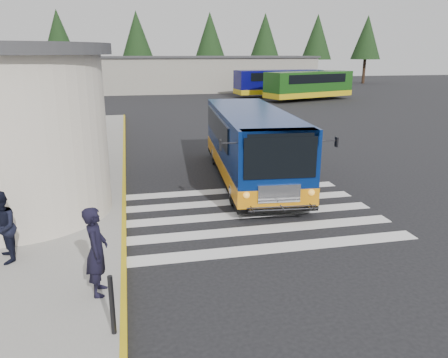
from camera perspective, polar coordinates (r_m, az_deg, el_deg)
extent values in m
plane|color=black|center=(14.04, 3.85, -3.40)|extent=(140.00, 140.00, 0.00)
cube|color=gold|center=(17.32, -12.92, 0.33)|extent=(0.12, 34.00, 0.16)
cylinder|color=beige|center=(13.77, -25.94, 4.95)|extent=(5.20, 5.20, 4.50)
cylinder|color=#38383A|center=(13.58, -27.23, 14.90)|extent=(5.80, 5.80, 0.30)
cube|color=black|center=(18.23, -20.81, 4.25)|extent=(0.08, 1.20, 2.20)
cube|color=#38383A|center=(17.96, -19.71, 8.41)|extent=(1.20, 1.80, 0.12)
cube|color=silver|center=(11.08, 5.98, -9.01)|extent=(8.00, 0.55, 0.01)
cube|color=silver|center=(12.12, 4.20, -6.66)|extent=(8.00, 0.55, 0.01)
cube|color=silver|center=(13.19, 2.72, -4.68)|extent=(8.00, 0.55, 0.01)
cube|color=silver|center=(14.28, 1.48, -3.00)|extent=(8.00, 0.55, 0.01)
cube|color=silver|center=(15.39, 0.41, -1.55)|extent=(8.00, 0.55, 0.01)
cube|color=gray|center=(55.61, -2.32, 13.49)|extent=(26.00, 8.00, 4.00)
cube|color=#38383A|center=(55.55, -2.35, 15.65)|extent=(26.40, 8.40, 0.20)
cylinder|color=black|center=(63.29, -20.37, 12.68)|extent=(0.44, 0.44, 3.60)
cone|color=black|center=(63.26, -20.83, 17.18)|extent=(4.40, 4.40, 6.40)
cylinder|color=black|center=(62.77, -11.06, 13.34)|extent=(0.44, 0.44, 3.60)
cone|color=black|center=(62.74, -11.32, 17.90)|extent=(4.40, 4.40, 6.40)
cylinder|color=black|center=(63.84, -1.80, 13.67)|extent=(0.44, 0.44, 3.60)
cone|color=black|center=(63.81, -1.85, 18.16)|extent=(4.40, 4.40, 6.40)
cylinder|color=black|center=(65.78, 5.26, 13.69)|extent=(0.44, 0.44, 3.60)
cone|color=black|center=(65.75, 5.38, 18.05)|extent=(4.40, 4.40, 6.40)
cylinder|color=black|center=(68.61, 11.83, 13.53)|extent=(0.44, 0.44, 3.60)
cone|color=black|center=(68.58, 12.08, 17.70)|extent=(4.40, 4.40, 6.40)
cylinder|color=black|center=(72.22, 17.80, 13.24)|extent=(0.44, 0.44, 3.60)
cone|color=black|center=(72.19, 18.16, 17.19)|extent=(4.40, 4.40, 6.40)
cube|color=navy|center=(16.51, 3.54, 5.03)|extent=(3.10, 8.77, 2.25)
cube|color=orange|center=(16.70, 3.48, 2.15)|extent=(3.13, 8.80, 0.54)
cube|color=black|center=(16.78, 3.47, 1.10)|extent=(3.12, 8.79, 0.21)
cube|color=black|center=(12.32, 7.39, 2.74)|extent=(2.10, 0.23, 1.19)
cube|color=silver|center=(12.60, 7.23, -1.92)|extent=(1.24, 0.16, 0.53)
cube|color=black|center=(16.99, -0.99, 6.93)|extent=(0.57, 6.29, 0.86)
cube|color=black|center=(17.43, 7.03, 7.05)|extent=(0.57, 6.29, 0.86)
cylinder|color=black|center=(13.86, 1.45, -1.63)|extent=(0.36, 0.94, 0.92)
cylinder|color=black|center=(14.32, 9.78, -1.27)|extent=(0.36, 0.94, 0.92)
cylinder|color=black|center=(18.97, -1.07, 3.31)|extent=(0.36, 0.94, 0.92)
cylinder|color=black|center=(19.32, 5.14, 3.48)|extent=(0.36, 0.94, 0.92)
cube|color=black|center=(12.08, -0.46, 4.46)|extent=(0.06, 0.18, 0.29)
cube|color=black|center=(12.92, 14.48, 4.72)|extent=(0.06, 0.18, 0.29)
imported|color=black|center=(8.83, -16.31, -9.03)|extent=(0.47, 0.68, 1.79)
imported|color=black|center=(10.92, -27.09, -5.67)|extent=(0.81, 0.93, 1.65)
cylinder|color=black|center=(7.75, -14.42, -15.67)|extent=(0.09, 0.09, 1.07)
cube|color=#07064D|center=(48.63, 7.11, 12.52)|extent=(9.58, 3.37, 2.40)
cube|color=gold|center=(48.70, 7.07, 11.38)|extent=(9.61, 3.41, 0.52)
cube|color=black|center=(48.59, 7.13, 13.20)|extent=(7.50, 3.25, 0.84)
cube|color=#164312|center=(45.46, 11.03, 12.10)|extent=(9.77, 5.50, 2.41)
cube|color=gold|center=(45.53, 10.96, 10.88)|extent=(9.81, 5.54, 0.52)
cube|color=black|center=(45.42, 11.07, 12.83)|extent=(7.80, 4.88, 0.84)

